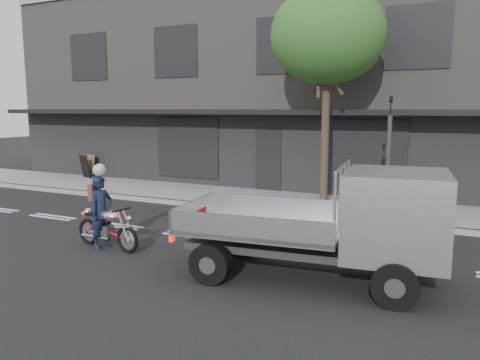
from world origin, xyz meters
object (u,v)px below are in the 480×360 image
Objects in this scene: street_tree at (328,36)px; traffic_light_pole at (388,165)px; flatbed_ute at (369,218)px; motorcycle at (107,227)px; sandwich_board at (85,167)px; rider at (101,212)px; construction_barrier at (405,202)px.

street_tree is 1.93× the size of traffic_light_pole.
flatbed_ute is at bearing -85.27° from traffic_light_pole.
motorcycle is 10.75m from sandwich_board.
street_tree is 4.06× the size of rider.
flatbed_ute is 15.37m from sandwich_board.
sandwich_board is (-13.57, 7.21, -0.61)m from flatbed_ute.
rider is 5.97m from flatbed_ute.
traffic_light_pole is at bearing -23.03° from street_tree.
motorcycle is 0.39× the size of flatbed_ute.
construction_barrier is (6.02, 5.30, -0.20)m from rider.
rider is (-0.15, 0.00, 0.33)m from motorcycle.
rider is at bearing -25.03° from sandwich_board.
rider is (-5.55, -5.07, -0.82)m from traffic_light_pole.
motorcycle is at bearing -119.87° from street_tree.
rider is 0.97× the size of construction_barrier.
flatbed_ute reaches higher than motorcycle.
rider is at bearing -137.59° from traffic_light_pole.
construction_barrier is at bearing 26.07° from traffic_light_pole.
traffic_light_pole is 3.52× the size of sandwich_board.
construction_barrier is (2.47, -0.62, -4.65)m from street_tree.
sandwich_board is (-13.17, 2.36, -1.00)m from traffic_light_pole.
motorcycle is at bearing 176.16° from flatbed_ute.
flatbed_ute is (0.40, -4.85, -0.40)m from traffic_light_pole.
street_tree is at bearing 106.84° from flatbed_ute.
street_tree is 4.23m from traffic_light_pole.
traffic_light_pole reaches higher than rider.
traffic_light_pole reaches higher than construction_barrier.
street_tree reaches higher than traffic_light_pole.
sandwich_board is at bearing 169.86° from traffic_light_pole.
flatbed_ute reaches higher than construction_barrier.
street_tree is 3.55× the size of motorcycle.
street_tree is 6.79× the size of sandwich_board.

